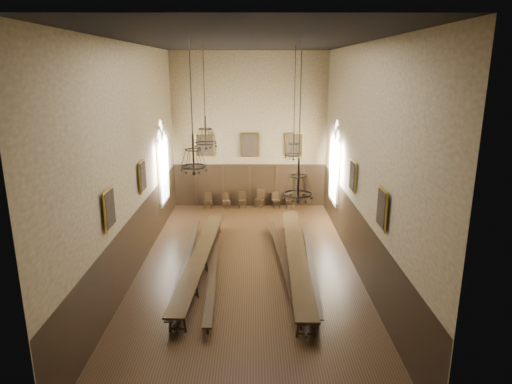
{
  "coord_description": "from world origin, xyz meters",
  "views": [
    {
      "loc": [
        0.26,
        -17.46,
        8.08
      ],
      "look_at": [
        0.35,
        1.5,
        2.88
      ],
      "focal_mm": 32.0,
      "sensor_mm": 36.0,
      "label": 1
    }
  ],
  "objects_px": {
    "table_left": "(201,262)",
    "chandelier_front_right": "(298,185)",
    "table_right": "(296,261)",
    "chair_1": "(208,203)",
    "chair_5": "(276,203)",
    "chair_6": "(290,203)",
    "bench_right_inner": "(283,264)",
    "chair_3": "(242,203)",
    "bench_right_outer": "(311,263)",
    "chandelier_back_right": "(294,147)",
    "bench_left_inner": "(214,262)",
    "chair_2": "(226,203)",
    "chandelier_back_left": "(206,137)",
    "chandelier_front_left": "(193,158)",
    "chair_4": "(259,202)",
    "bench_left_outer": "(186,262)"
  },
  "relations": [
    {
      "from": "chair_1",
      "to": "chair_6",
      "type": "xyz_separation_m",
      "value": [
        4.86,
        0.01,
        0.02
      ]
    },
    {
      "from": "chair_5",
      "to": "chandelier_back_left",
      "type": "xyz_separation_m",
      "value": [
        -3.4,
        -6.43,
        4.9
      ]
    },
    {
      "from": "bench_left_outer",
      "to": "chandelier_front_right",
      "type": "height_order",
      "value": "chandelier_front_right"
    },
    {
      "from": "chandelier_front_left",
      "to": "chandelier_front_right",
      "type": "distance_m",
      "value": 3.61
    },
    {
      "from": "chair_5",
      "to": "chandelier_back_right",
      "type": "height_order",
      "value": "chandelier_back_right"
    },
    {
      "from": "table_right",
      "to": "chair_3",
      "type": "bearing_deg",
      "value": 105.38
    },
    {
      "from": "chair_6",
      "to": "table_right",
      "type": "bearing_deg",
      "value": -95.28
    },
    {
      "from": "table_left",
      "to": "table_right",
      "type": "xyz_separation_m",
      "value": [
        3.9,
        0.02,
        0.03
      ]
    },
    {
      "from": "chair_3",
      "to": "chandelier_back_left",
      "type": "xyz_separation_m",
      "value": [
        -1.4,
        -6.43,
        4.9
      ]
    },
    {
      "from": "chair_1",
      "to": "chandelier_front_left",
      "type": "relative_size",
      "value": 0.22
    },
    {
      "from": "table_right",
      "to": "chandelier_front_left",
      "type": "xyz_separation_m",
      "value": [
        -3.74,
        -2.26,
        4.72
      ]
    },
    {
      "from": "table_right",
      "to": "chair_5",
      "type": "relative_size",
      "value": 11.51
    },
    {
      "from": "table_left",
      "to": "chandelier_front_right",
      "type": "xyz_separation_m",
      "value": [
        3.65,
        -2.7,
        3.95
      ]
    },
    {
      "from": "chair_3",
      "to": "chandelier_front_left",
      "type": "height_order",
      "value": "chandelier_front_left"
    },
    {
      "from": "chair_4",
      "to": "chair_6",
      "type": "distance_m",
      "value": 1.8
    },
    {
      "from": "chair_1",
      "to": "chandelier_back_right",
      "type": "height_order",
      "value": "chandelier_back_right"
    },
    {
      "from": "bench_left_inner",
      "to": "chair_1",
      "type": "xyz_separation_m",
      "value": [
        -1.08,
        8.53,
        -0.02
      ]
    },
    {
      "from": "chair_1",
      "to": "table_right",
      "type": "bearing_deg",
      "value": -58.22
    },
    {
      "from": "bench_left_outer",
      "to": "bench_right_outer",
      "type": "relative_size",
      "value": 1.05
    },
    {
      "from": "table_right",
      "to": "chandelier_front_right",
      "type": "height_order",
      "value": "chandelier_front_right"
    },
    {
      "from": "table_right",
      "to": "chandelier_back_left",
      "type": "relative_size",
      "value": 2.51
    },
    {
      "from": "chair_3",
      "to": "chandelier_back_left",
      "type": "relative_size",
      "value": 0.22
    },
    {
      "from": "chair_4",
      "to": "chair_3",
      "type": "bearing_deg",
      "value": -156.73
    },
    {
      "from": "bench_right_outer",
      "to": "chandelier_front_right",
      "type": "relative_size",
      "value": 1.81
    },
    {
      "from": "chair_3",
      "to": "chair_6",
      "type": "xyz_separation_m",
      "value": [
        2.81,
        -0.03,
        0.02
      ]
    },
    {
      "from": "chair_4",
      "to": "chandelier_front_left",
      "type": "distance_m",
      "value": 12.3
    },
    {
      "from": "bench_right_inner",
      "to": "chair_3",
      "type": "bearing_deg",
      "value": 102.22
    },
    {
      "from": "chair_1",
      "to": "table_left",
      "type": "bearing_deg",
      "value": -81.7
    },
    {
      "from": "chair_1",
      "to": "chandelier_front_left",
      "type": "height_order",
      "value": "chandelier_front_left"
    },
    {
      "from": "chair_1",
      "to": "chair_2",
      "type": "relative_size",
      "value": 1.07
    },
    {
      "from": "chair_3",
      "to": "bench_right_inner",
      "type": "bearing_deg",
      "value": -82.15
    },
    {
      "from": "bench_right_inner",
      "to": "chair_6",
      "type": "xyz_separation_m",
      "value": [
        0.93,
        8.68,
        0.03
      ]
    },
    {
      "from": "bench_right_outer",
      "to": "chair_6",
      "type": "relative_size",
      "value": 9.17
    },
    {
      "from": "bench_left_outer",
      "to": "bench_right_outer",
      "type": "xyz_separation_m",
      "value": [
        5.16,
        -0.1,
        -0.01
      ]
    },
    {
      "from": "chair_1",
      "to": "chandelier_back_right",
      "type": "bearing_deg",
      "value": -46.12
    },
    {
      "from": "chair_4",
      "to": "bench_left_inner",
      "type": "bearing_deg",
      "value": -83.1
    },
    {
      "from": "bench_right_inner",
      "to": "chandelier_front_right",
      "type": "distance_m",
      "value": 4.92
    },
    {
      "from": "chair_3",
      "to": "chandelier_back_right",
      "type": "bearing_deg",
      "value": -70.44
    },
    {
      "from": "bench_left_inner",
      "to": "chandelier_back_right",
      "type": "xyz_separation_m",
      "value": [
        3.44,
        2.97,
        4.3
      ]
    },
    {
      "from": "bench_left_inner",
      "to": "chandelier_front_right",
      "type": "height_order",
      "value": "chandelier_front_right"
    },
    {
      "from": "table_left",
      "to": "chair_3",
      "type": "distance_m",
      "value": 8.9
    },
    {
      "from": "chandelier_back_right",
      "to": "bench_left_inner",
      "type": "bearing_deg",
      "value": -139.23
    },
    {
      "from": "chandelier_back_left",
      "to": "chandelier_front_left",
      "type": "distance_m",
      "value": 4.58
    },
    {
      "from": "table_right",
      "to": "bench_right_inner",
      "type": "xyz_separation_m",
      "value": [
        -0.52,
        0.04,
        -0.14
      ]
    },
    {
      "from": "table_left",
      "to": "bench_left_inner",
      "type": "relative_size",
      "value": 0.96
    },
    {
      "from": "chair_2",
      "to": "chandelier_front_right",
      "type": "xyz_separation_m",
      "value": [
        3.11,
        -11.52,
        4.08
      ]
    },
    {
      "from": "chair_2",
      "to": "chair_3",
      "type": "distance_m",
      "value": 0.96
    },
    {
      "from": "bench_right_outer",
      "to": "chair_1",
      "type": "xyz_separation_m",
      "value": [
        -5.08,
        8.57,
        0.02
      ]
    },
    {
      "from": "chair_3",
      "to": "chair_6",
      "type": "bearing_deg",
      "value": -4.92
    },
    {
      "from": "bench_right_outer",
      "to": "chair_5",
      "type": "relative_size",
      "value": 9.97
    }
  ]
}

